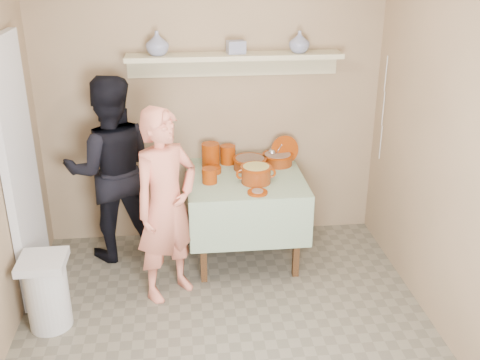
{
  "coord_description": "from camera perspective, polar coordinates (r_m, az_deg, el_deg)",
  "views": [
    {
      "loc": [
        -0.26,
        -3.04,
        2.56
      ],
      "look_at": [
        0.15,
        0.75,
        0.95
      ],
      "focal_mm": 42.0,
      "sensor_mm": 36.0,
      "label": 1
    }
  ],
  "objects": [
    {
      "name": "propped_lid",
      "position": [
        4.98,
        4.57,
        3.08
      ],
      "size": [
        0.26,
        0.12,
        0.25
      ],
      "primitive_type": "cylinder",
      "rotation": [
        1.33,
        0.0,
        0.18
      ],
      "color": "maroon",
      "rests_on": "serving_table"
    },
    {
      "name": "plate_stack_b",
      "position": [
        4.96,
        -1.25,
        2.6
      ],
      "size": [
        0.14,
        0.14,
        0.16
      ],
      "primitive_type": "cylinder",
      "color": "maroon",
      "rests_on": "serving_table"
    },
    {
      "name": "cazuela_meat_a",
      "position": [
        4.84,
        1.0,
        1.81
      ],
      "size": [
        0.3,
        0.3,
        0.1
      ],
      "color": "#641E04",
      "rests_on": "serving_table"
    },
    {
      "name": "person_helper",
      "position": [
        4.85,
        -12.94,
        1.04
      ],
      "size": [
        0.86,
        0.71,
        1.61
      ],
      "primitive_type": "imported",
      "rotation": [
        0.0,
        0.0,
        -3.0
      ],
      "color": "black",
      "rests_on": "ground"
    },
    {
      "name": "wall_shelf",
      "position": [
        4.8,
        -0.57,
        12.23
      ],
      "size": [
        1.8,
        0.25,
        0.21
      ],
      "color": "#C4BA91",
      "rests_on": "room_shell"
    },
    {
      "name": "vase_right",
      "position": [
        4.82,
        6.05,
        13.79
      ],
      "size": [
        0.19,
        0.19,
        0.18
      ],
      "primitive_type": "imported",
      "rotation": [
        0.0,
        0.0,
        0.11
      ],
      "color": "navy",
      "rests_on": "wall_shelf"
    },
    {
      "name": "empty_bowl",
      "position": [
        4.78,
        -2.88,
        1.03
      ],
      "size": [
        0.16,
        0.16,
        0.05
      ],
      "primitive_type": "cylinder",
      "color": "maroon",
      "rests_on": "serving_table"
    },
    {
      "name": "plate_stack_a",
      "position": [
        4.88,
        -3.0,
        2.55
      ],
      "size": [
        0.16,
        0.16,
        0.21
      ],
      "primitive_type": "cylinder",
      "color": "maroon",
      "rests_on": "serving_table"
    },
    {
      "name": "ceramic_box",
      "position": [
        4.75,
        -0.41,
        13.35
      ],
      "size": [
        0.16,
        0.13,
        0.11
      ],
      "primitive_type": "cube",
      "rotation": [
        0.0,
        0.0,
        0.17
      ],
      "color": "navy",
      "rests_on": "wall_shelf"
    },
    {
      "name": "ladle",
      "position": [
        4.93,
        3.33,
        2.81
      ],
      "size": [
        0.08,
        0.26,
        0.19
      ],
      "color": "silver",
      "rests_on": "cazuela_meat_b"
    },
    {
      "name": "bowl_stack",
      "position": [
        4.56,
        -3.11,
        0.45
      ],
      "size": [
        0.12,
        0.12,
        0.12
      ],
      "primitive_type": "cylinder",
      "color": "maroon",
      "rests_on": "serving_table"
    },
    {
      "name": "front_plate",
      "position": [
        4.38,
        1.79,
        -1.24
      ],
      "size": [
        0.16,
        0.16,
        0.03
      ],
      "color": "maroon",
      "rests_on": "serving_table"
    },
    {
      "name": "room_shell",
      "position": [
        3.2,
        -1.24,
        5.61
      ],
      "size": [
        3.04,
        3.54,
        2.62
      ],
      "color": "#9C805F",
      "rests_on": "ground"
    },
    {
      "name": "tile_panel",
      "position": [
        4.45,
        -21.37,
        0.72
      ],
      "size": [
        0.06,
        0.7,
        2.0
      ],
      "primitive_type": "cube",
      "color": "silver",
      "rests_on": "ground"
    },
    {
      "name": "electrical_cord",
      "position": [
        5.02,
        14.35,
        7.02
      ],
      "size": [
        0.01,
        0.05,
        0.9
      ],
      "color": "silver",
      "rests_on": "wall_shelf"
    },
    {
      "name": "trash_bin",
      "position": [
        4.28,
        -19.01,
        -10.69
      ],
      "size": [
        0.32,
        0.32,
        0.56
      ],
      "color": "silver",
      "rests_on": "ground"
    },
    {
      "name": "ground",
      "position": [
        3.98,
        -1.03,
        -17.1
      ],
      "size": [
        3.5,
        3.5,
        0.0
      ],
      "primitive_type": "plane",
      "color": "#6B6454",
      "rests_on": "ground"
    },
    {
      "name": "cazuela_meat_b",
      "position": [
        4.95,
        3.84,
        2.22
      ],
      "size": [
        0.28,
        0.28,
        0.1
      ],
      "color": "#641E04",
      "rests_on": "serving_table"
    },
    {
      "name": "serving_table",
      "position": [
        4.76,
        0.51,
        -0.9
      ],
      "size": [
        0.97,
        0.97,
        0.76
      ],
      "color": "#4C2D16",
      "rests_on": "ground"
    },
    {
      "name": "cazuela_rice",
      "position": [
        4.55,
        1.64,
        0.73
      ],
      "size": [
        0.33,
        0.25,
        0.14
      ],
      "color": "#641E04",
      "rests_on": "serving_table"
    },
    {
      "name": "vase_left",
      "position": [
        4.72,
        -8.41,
        13.59
      ],
      "size": [
        0.24,
        0.24,
        0.19
      ],
      "primitive_type": "imported",
      "rotation": [
        0.0,
        0.0,
        0.33
      ],
      "color": "navy",
      "rests_on": "wall_shelf"
    },
    {
      "name": "person_cook",
      "position": [
        4.22,
        -7.48,
        -2.6
      ],
      "size": [
        0.66,
        0.62,
        1.51
      ],
      "primitive_type": "imported",
      "rotation": [
        0.0,
        0.0,
        0.66
      ],
      "color": "#DE7860",
      "rests_on": "ground"
    }
  ]
}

